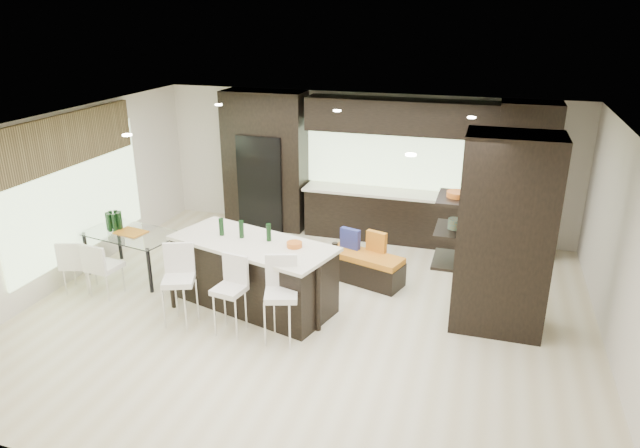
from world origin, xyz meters
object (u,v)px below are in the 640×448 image
(bench, at_px, (365,268))
(chair_far, at_px, (79,267))
(chair_near, at_px, (105,270))
(chair_end, at_px, (193,257))
(kitchen_island, at_px, (254,273))
(dining_table, at_px, (133,254))
(stool_mid, at_px, (230,303))
(stool_left, at_px, (180,294))
(stool_right, at_px, (282,309))
(floor_vase, at_px, (477,269))

(bench, bearing_deg, chair_far, -141.73)
(chair_near, bearing_deg, chair_end, 40.03)
(kitchen_island, bearing_deg, dining_table, -173.44)
(stool_mid, bearing_deg, stool_left, -170.19)
(stool_mid, xyz_separation_m, bench, (1.39, 2.04, -0.20))
(kitchen_island, bearing_deg, chair_near, -155.36)
(stool_right, distance_m, bench, 2.17)
(chair_end, bearing_deg, stool_mid, -141.84)
(stool_right, bearing_deg, chair_far, 154.70)
(stool_right, height_order, chair_end, stool_right)
(bench, height_order, dining_table, dining_table)
(stool_right, relative_size, chair_end, 1.05)
(stool_left, distance_m, floor_vase, 4.24)
(dining_table, height_order, chair_far, chair_far)
(bench, xyz_separation_m, dining_table, (-3.69, -0.86, 0.13))
(floor_vase, distance_m, chair_end, 4.37)
(kitchen_island, relative_size, floor_vase, 1.99)
(stool_mid, relative_size, bench, 0.70)
(stool_left, xyz_separation_m, dining_table, (-1.56, 1.20, -0.10))
(stool_left, height_order, chair_near, stool_left)
(bench, bearing_deg, kitchen_island, -121.09)
(kitchen_island, relative_size, chair_near, 2.99)
(stool_left, xyz_separation_m, chair_end, (-0.46, 1.20, -0.01))
(floor_vase, xyz_separation_m, chair_far, (-5.91, -1.26, -0.21))
(stool_mid, bearing_deg, kitchen_island, 98.86)
(stool_left, xyz_separation_m, floor_vase, (3.87, 1.73, 0.14))
(kitchen_island, xyz_separation_m, stool_mid, (0.00, -0.82, -0.07))
(kitchen_island, distance_m, stool_mid, 0.82)
(stool_left, height_order, chair_far, stool_left)
(kitchen_island, xyz_separation_m, chair_near, (-2.30, -0.36, -0.10))
(chair_near, bearing_deg, floor_vase, 19.28)
(kitchen_island, height_order, dining_table, kitchen_island)
(chair_near, distance_m, chair_far, 0.48)
(stool_left, bearing_deg, chair_near, 142.19)
(stool_mid, bearing_deg, chair_near, 177.72)
(chair_near, distance_m, chair_end, 1.32)
(chair_near, xyz_separation_m, chair_end, (1.09, 0.73, 0.04))
(dining_table, distance_m, chair_far, 0.87)
(stool_right, height_order, chair_far, stool_right)
(kitchen_island, relative_size, bench, 1.94)
(stool_mid, bearing_deg, chair_far, 179.54)
(stool_mid, height_order, floor_vase, floor_vase)
(dining_table, xyz_separation_m, chair_far, (-0.48, -0.73, 0.03))
(stool_mid, xyz_separation_m, dining_table, (-2.30, 1.19, -0.07))
(kitchen_island, height_order, chair_far, kitchen_island)
(stool_left, bearing_deg, kitchen_island, 26.84)
(stool_left, xyz_separation_m, bench, (2.14, 2.06, -0.23))
(stool_left, relative_size, stool_right, 0.98)
(chair_far, height_order, chair_end, chair_end)
(chair_near, bearing_deg, kitchen_island, 15.15)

